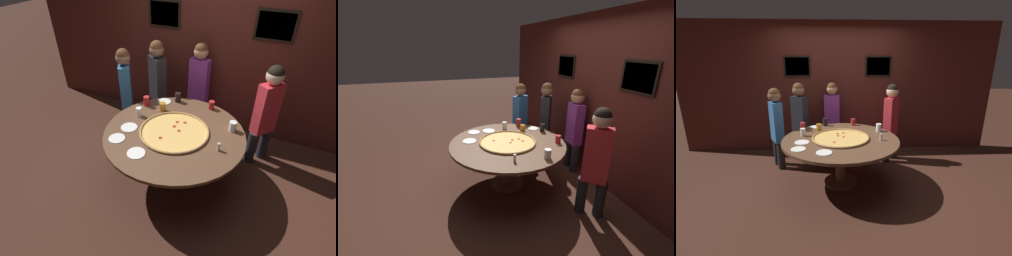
{
  "view_description": "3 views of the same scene",
  "coord_description": "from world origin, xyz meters",
  "views": [
    {
      "loc": [
        1.01,
        -2.37,
        2.67
      ],
      "look_at": [
        -0.07,
        -0.04,
        0.81
      ],
      "focal_mm": 28.0,
      "sensor_mm": 36.0,
      "label": 1
    },
    {
      "loc": [
        2.93,
        -1.0,
        2.13
      ],
      "look_at": [
        -0.05,
        -0.01,
        0.95
      ],
      "focal_mm": 24.0,
      "sensor_mm": 36.0,
      "label": 2
    },
    {
      "loc": [
        -0.1,
        -3.17,
        1.85
      ],
      "look_at": [
        0.05,
        0.02,
        0.9
      ],
      "focal_mm": 24.0,
      "sensor_mm": 36.0,
      "label": 3
    }
  ],
  "objects": [
    {
      "name": "ground_plane",
      "position": [
        0.0,
        0.0,
        0.0
      ],
      "size": [
        24.0,
        24.0,
        0.0
      ],
      "primitive_type": "plane",
      "color": "#422319"
    },
    {
      "name": "back_wall",
      "position": [
        0.0,
        1.47,
        1.3
      ],
      "size": [
        6.4,
        0.08,
        2.6
      ],
      "color": "#4C1E19",
      "rests_on": "ground_plane"
    },
    {
      "name": "dining_table",
      "position": [
        0.0,
        0.0,
        0.62
      ],
      "size": [
        1.73,
        1.73,
        0.74
      ],
      "color": "brown",
      "rests_on": "ground_plane"
    },
    {
      "name": "giant_pizza",
      "position": [
        0.0,
        0.0,
        0.75
      ],
      "size": [
        0.86,
        0.86,
        0.03
      ],
      "color": "#EAB75B",
      "rests_on": "dining_table"
    },
    {
      "name": "drink_cup_by_shaker",
      "position": [
        -0.61,
        0.42,
        0.81
      ],
      "size": [
        0.08,
        0.08,
        0.14
      ],
      "primitive_type": "cylinder",
      "color": "#B22328",
      "rests_on": "dining_table"
    },
    {
      "name": "drink_cup_far_left",
      "position": [
        0.25,
        0.71,
        0.8
      ],
      "size": [
        0.08,
        0.08,
        0.12
      ],
      "primitive_type": "cylinder",
      "color": "#B22328",
      "rests_on": "dining_table"
    },
    {
      "name": "drink_cup_beside_pizza",
      "position": [
        -0.34,
        0.39,
        0.8
      ],
      "size": [
        0.08,
        0.08,
        0.12
      ],
      "primitive_type": "cylinder",
      "color": "#BC7A23",
      "rests_on": "dining_table"
    },
    {
      "name": "drink_cup_near_right",
      "position": [
        -0.25,
        0.71,
        0.81
      ],
      "size": [
        0.09,
        0.09,
        0.13
      ],
      "primitive_type": "cylinder",
      "color": "black",
      "rests_on": "dining_table"
    },
    {
      "name": "drink_cup_far_right",
      "position": [
        0.64,
        0.33,
        0.8
      ],
      "size": [
        0.09,
        0.09,
        0.13
      ],
      "primitive_type": "cylinder",
      "color": "white",
      "rests_on": "dining_table"
    },
    {
      "name": "drink_cup_front_edge",
      "position": [
        -0.57,
        0.14,
        0.8
      ],
      "size": [
        0.08,
        0.08,
        0.12
      ],
      "primitive_type": "cylinder",
      "color": "white",
      "rests_on": "dining_table"
    },
    {
      "name": "white_plate_far_back",
      "position": [
        -0.57,
        -0.4,
        0.74
      ],
      "size": [
        0.2,
        0.2,
        0.01
      ],
      "primitive_type": "cylinder",
      "color": "white",
      "rests_on": "dining_table"
    },
    {
      "name": "white_plate_left_side",
      "position": [
        -0.43,
        0.62,
        0.74
      ],
      "size": [
        0.19,
        0.19,
        0.01
      ],
      "primitive_type": "cylinder",
      "color": "white",
      "rests_on": "dining_table"
    },
    {
      "name": "white_plate_near_front",
      "position": [
        -0.55,
        -0.15,
        0.74
      ],
      "size": [
        0.21,
        0.21,
        0.01
      ],
      "primitive_type": "cylinder",
      "color": "white",
      "rests_on": "dining_table"
    },
    {
      "name": "white_plate_right_side",
      "position": [
        -0.22,
        -0.54,
        0.74
      ],
      "size": [
        0.21,
        0.21,
        0.01
      ],
      "primitive_type": "cylinder",
      "color": "white",
      "rests_on": "dining_table"
    },
    {
      "name": "condiment_shaker",
      "position": [
        0.59,
        -0.1,
        0.79
      ],
      "size": [
        0.04,
        0.04,
        0.1
      ],
      "color": "silver",
      "rests_on": "dining_table"
    },
    {
      "name": "diner_far_right",
      "position": [
        -0.74,
        1.02,
        0.83
      ],
      "size": [
        0.37,
        0.32,
        1.47
      ],
      "rotation": [
        0.0,
        0.0,
        2.51
      ],
      "color": "#232328",
      "rests_on": "ground_plane"
    },
    {
      "name": "diner_side_right",
      "position": [
        0.96,
        0.82,
        0.83
      ],
      "size": [
        0.34,
        0.36,
        1.46
      ],
      "rotation": [
        0.0,
        0.0,
        -2.28
      ],
      "color": "#232328",
      "rests_on": "ground_plane"
    },
    {
      "name": "diner_centre_back",
      "position": [
        -0.13,
        1.26,
        0.83
      ],
      "size": [
        0.37,
        0.22,
        1.46
      ],
      "rotation": [
        0.0,
        0.0,
        3.04
      ],
      "color": "#232328",
      "rests_on": "ground_plane"
    },
    {
      "name": "diner_far_left",
      "position": [
        -1.09,
        0.64,
        0.81
      ],
      "size": [
        0.29,
        0.37,
        1.42
      ],
      "rotation": [
        0.0,
        0.0,
        2.1
      ],
      "color": "#232328",
      "rests_on": "ground_plane"
    }
  ]
}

